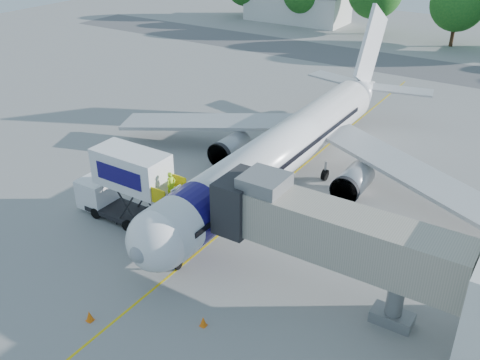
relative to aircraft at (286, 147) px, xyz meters
The scene contains 10 objects.
ground 5.07m from the aircraft, 90.00° to the right, with size 160.00×160.00×0.00m, color gray.
guidance_line 5.06m from the aircraft, 90.00° to the right, with size 0.15×70.00×0.01m, color yellow.
taxiway_strip 37.99m from the aircraft, 90.00° to the left, with size 120.00×10.00×0.01m, color #59595B.
aircraft is the anchor object (origin of this frame).
jet_bridge 13.77m from the aircraft, 54.30° to the right, with size 13.90×3.20×6.60m.
catering_hiloader 12.77m from the aircraft, 119.39° to the right, with size 8.50×2.44×5.50m.
safety_cone_a 17.46m from the aircraft, 75.89° to the right, with size 0.38×0.38×0.60m.
safety_cone_b 19.91m from the aircraft, 93.29° to the right, with size 0.41×0.41×0.64m.
outbuilding_left 62.50m from the aircraft, 116.61° to the left, with size 18.40×8.40×5.30m.
tree_d 52.12m from the aircraft, 89.66° to the left, with size 8.04×8.04×10.25m.
Camera 1 is at (17.41, -29.52, 20.08)m, focal length 40.00 mm.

